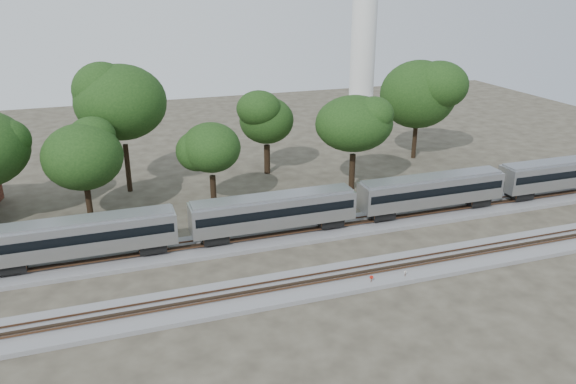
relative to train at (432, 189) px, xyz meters
name	(u,v)px	position (x,y,z in m)	size (l,w,h in m)	color
ground	(274,268)	(-20.04, -6.00, -3.11)	(160.00, 160.00, 0.00)	#383328
track_far	(256,239)	(-20.04, 0.00, -2.90)	(160.00, 5.00, 0.73)	slate
track_near	(289,288)	(-20.04, -10.00, -2.90)	(160.00, 5.00, 0.73)	slate
train	(432,189)	(0.00, 0.00, 0.00)	(123.19, 3.00, 4.42)	#ADAFB4
switch_stand_red	(371,279)	(-13.17, -11.70, -2.45)	(0.31, 0.16, 1.03)	#512D19
switch_stand_white	(405,274)	(-9.91, -11.74, -2.51)	(0.30, 0.10, 0.94)	#512D19
switch_lever	(372,285)	(-13.12, -11.80, -2.96)	(0.50, 0.30, 0.30)	#512D19
tree_2	(83,157)	(-35.72, 10.95, 4.07)	(7.32, 7.32, 10.32)	black
tree_3	(121,102)	(-31.03, 18.75, 7.99)	(11.29, 11.29, 15.91)	black
tree_4	(211,148)	(-22.26, 10.10, 4.06)	(7.31, 7.31, 10.30)	black
tree_5	(267,121)	(-12.90, 19.89, 4.16)	(7.41, 7.41, 10.44)	black
tree_6	(354,124)	(-4.67, 10.63, 5.25)	(8.51, 8.51, 12.00)	black
tree_7	(418,94)	(9.46, 19.60, 6.24)	(9.52, 9.52, 13.41)	black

